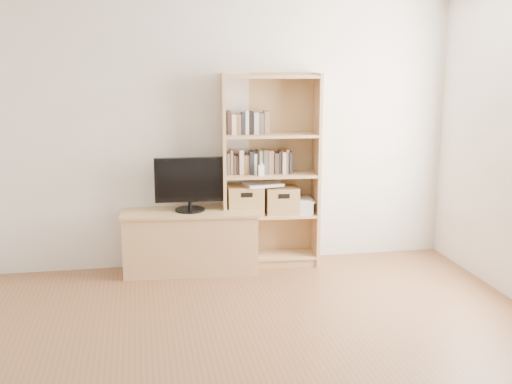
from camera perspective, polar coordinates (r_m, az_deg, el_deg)
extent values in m
cube|color=brown|center=(4.24, 2.12, -16.65)|extent=(4.50, 5.00, 0.01)
cube|color=beige|center=(6.22, -2.82, 5.30)|extent=(4.50, 0.02, 2.60)
cube|color=#A97B56|center=(6.16, -5.82, -4.46)|extent=(1.28, 0.57, 0.57)
cube|color=#A97B56|center=(6.18, 1.30, 1.85)|extent=(0.95, 0.39, 1.87)
cube|color=black|center=(6.02, -5.93, 0.70)|extent=(0.65, 0.07, 0.51)
cube|color=#544F48|center=(6.19, 1.27, 2.67)|extent=(0.81, 0.21, 0.21)
cube|color=#544F48|center=(6.11, -0.65, 6.18)|extent=(0.42, 0.19, 0.21)
cube|color=white|center=(6.06, 0.46, 1.93)|extent=(0.06, 0.04, 0.10)
cube|color=tan|center=(6.20, -0.99, -0.71)|extent=(0.35, 0.29, 0.28)
cube|color=tan|center=(6.25, 2.33, -0.73)|extent=(0.33, 0.28, 0.26)
cube|color=silver|center=(6.19, 0.63, 0.71)|extent=(0.38, 0.30, 0.03)
cube|color=beige|center=(6.30, 4.19, -1.28)|extent=(0.22, 0.29, 0.12)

